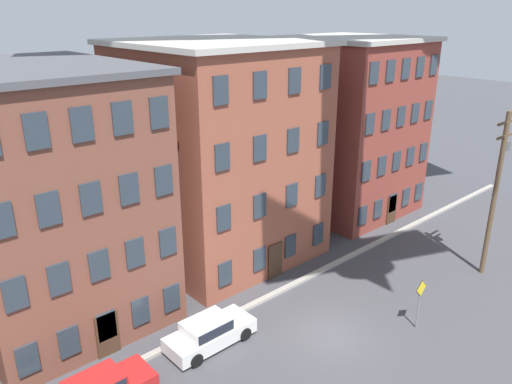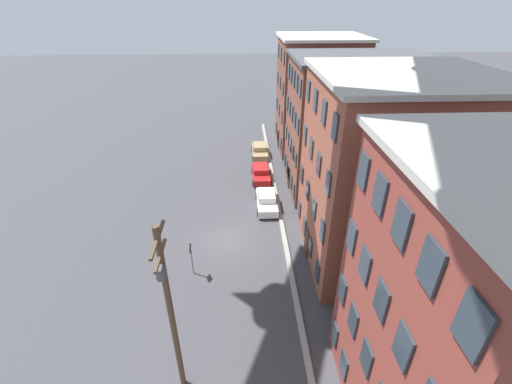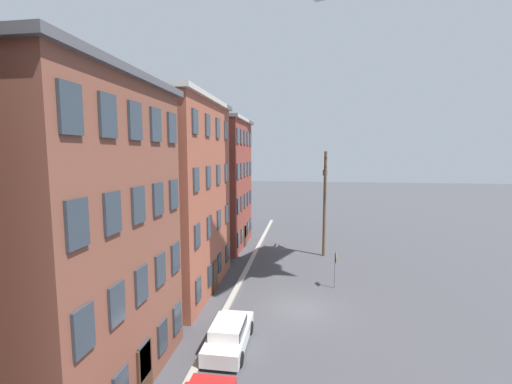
# 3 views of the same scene
# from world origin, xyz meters

# --- Properties ---
(ground_plane) EXTENTS (200.00, 200.00, 0.00)m
(ground_plane) POSITION_xyz_m (0.00, 0.00, 0.00)
(ground_plane) COLOR #424247
(kerb_strip) EXTENTS (56.00, 0.36, 0.16)m
(kerb_strip) POSITION_xyz_m (0.00, 4.50, 0.08)
(kerb_strip) COLOR #9E998E
(kerb_strip) RESTS_ON ground_plane
(apartment_midblock) EXTENTS (9.26, 12.37, 12.79)m
(apartment_midblock) POSITION_xyz_m (-8.80, 11.92, 6.41)
(apartment_midblock) COLOR brown
(apartment_midblock) RESTS_ON ground_plane
(apartment_far) EXTENTS (10.63, 11.06, 13.50)m
(apartment_far) POSITION_xyz_m (1.93, 11.27, 6.76)
(apartment_far) COLOR brown
(apartment_far) RESTS_ON ground_plane
(apartment_annex) EXTENTS (9.56, 9.60, 13.31)m
(apartment_annex) POSITION_xyz_m (14.03, 10.54, 6.67)
(apartment_annex) COLOR brown
(apartment_annex) RESTS_ON ground_plane
(car_white) EXTENTS (4.40, 1.92, 1.43)m
(car_white) POSITION_xyz_m (-4.90, 3.39, 0.75)
(car_white) COLOR silver
(car_white) RESTS_ON ground_plane
(caution_sign) EXTENTS (0.90, 0.08, 2.74)m
(caution_sign) POSITION_xyz_m (3.72, -2.52, 1.82)
(caution_sign) COLOR slate
(caution_sign) RESTS_ON ground_plane
(utility_pole) EXTENTS (2.40, 0.44, 9.96)m
(utility_pole) POSITION_xyz_m (11.81, -2.11, 5.58)
(utility_pole) COLOR brown
(utility_pole) RESTS_ON ground_plane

